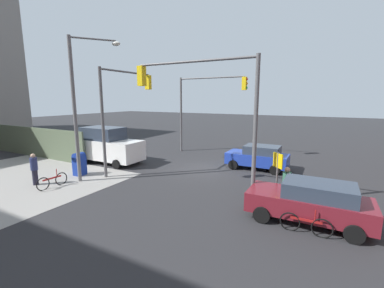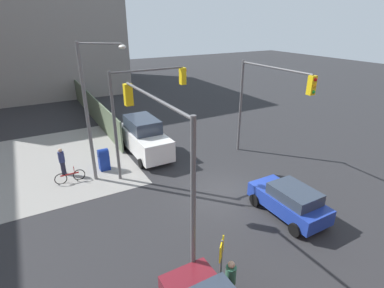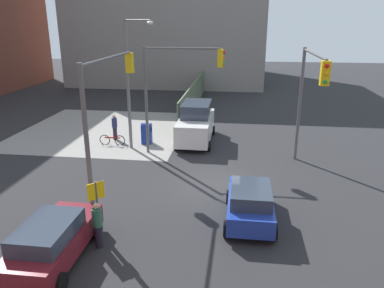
{
  "view_description": "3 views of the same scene",
  "coord_description": "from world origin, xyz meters",
  "px_view_note": "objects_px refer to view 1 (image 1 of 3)",
  "views": [
    {
      "loc": [
        -7.25,
        15.25,
        4.71
      ],
      "look_at": [
        0.28,
        1.28,
        1.89
      ],
      "focal_mm": 24.0,
      "sensor_mm": 36.0,
      "label": 1
    },
    {
      "loc": [
        -11.66,
        8.6,
        9.07
      ],
      "look_at": [
        1.9,
        0.92,
        2.51
      ],
      "focal_mm": 28.0,
      "sensor_mm": 36.0,
      "label": 2
    },
    {
      "loc": [
        -17.11,
        -1.11,
        7.92
      ],
      "look_at": [
        0.04,
        1.13,
        2.16
      ],
      "focal_mm": 35.0,
      "sensor_mm": 36.0,
      "label": 3
    }
  ],
  "objects_px": {
    "traffic_signal_se_corner": "(205,99)",
    "bicycle_at_crosswalk": "(306,225)",
    "street_lamp_corner": "(81,99)",
    "pedestrian_crossing": "(34,169)",
    "traffic_signal_ne_corner": "(123,100)",
    "pedestrian_waiting": "(286,186)",
    "van_white_delivery": "(107,145)",
    "bicycle_leaning_on_fence": "(52,181)",
    "coupe_blue": "(258,157)",
    "mailbox_blue": "(79,163)",
    "hatchback_maroon": "(310,201)",
    "traffic_signal_nw_corner": "(203,99)"
  },
  "relations": [
    {
      "from": "traffic_signal_se_corner",
      "to": "bicycle_at_crosswalk",
      "type": "height_order",
      "value": "traffic_signal_se_corner"
    },
    {
      "from": "street_lamp_corner",
      "to": "pedestrian_crossing",
      "type": "bearing_deg",
      "value": 45.97
    },
    {
      "from": "traffic_signal_se_corner",
      "to": "traffic_signal_ne_corner",
      "type": "distance_m",
      "value": 7.58
    },
    {
      "from": "traffic_signal_ne_corner",
      "to": "pedestrian_crossing",
      "type": "height_order",
      "value": "traffic_signal_ne_corner"
    },
    {
      "from": "street_lamp_corner",
      "to": "pedestrian_waiting",
      "type": "relative_size",
      "value": 4.5
    },
    {
      "from": "van_white_delivery",
      "to": "bicycle_leaning_on_fence",
      "type": "height_order",
      "value": "van_white_delivery"
    },
    {
      "from": "traffic_signal_se_corner",
      "to": "coupe_blue",
      "type": "xyz_separation_m",
      "value": [
        -5.36,
        2.81,
        -3.82
      ]
    },
    {
      "from": "coupe_blue",
      "to": "pedestrian_crossing",
      "type": "distance_m",
      "value": 13.51
    },
    {
      "from": "mailbox_blue",
      "to": "pedestrian_crossing",
      "type": "xyz_separation_m",
      "value": [
        0.6,
        2.4,
        0.16
      ]
    },
    {
      "from": "bicycle_leaning_on_fence",
      "to": "street_lamp_corner",
      "type": "bearing_deg",
      "value": -110.4
    },
    {
      "from": "hatchback_maroon",
      "to": "van_white_delivery",
      "type": "relative_size",
      "value": 0.82
    },
    {
      "from": "traffic_signal_se_corner",
      "to": "coupe_blue",
      "type": "height_order",
      "value": "traffic_signal_se_corner"
    },
    {
      "from": "traffic_signal_nw_corner",
      "to": "bicycle_leaning_on_fence",
      "type": "bearing_deg",
      "value": 19.44
    },
    {
      "from": "traffic_signal_nw_corner",
      "to": "coupe_blue",
      "type": "bearing_deg",
      "value": -100.61
    },
    {
      "from": "hatchback_maroon",
      "to": "bicycle_leaning_on_fence",
      "type": "xyz_separation_m",
      "value": [
        12.44,
        2.21,
        -0.5
      ]
    },
    {
      "from": "coupe_blue",
      "to": "bicycle_at_crosswalk",
      "type": "distance_m",
      "value": 8.5
    },
    {
      "from": "traffic_signal_nw_corner",
      "to": "hatchback_maroon",
      "type": "distance_m",
      "value": 6.17
    },
    {
      "from": "bicycle_at_crosswalk",
      "to": "bicycle_leaning_on_fence",
      "type": "bearing_deg",
      "value": 5.51
    },
    {
      "from": "pedestrian_waiting",
      "to": "bicycle_leaning_on_fence",
      "type": "bearing_deg",
      "value": 18.89
    },
    {
      "from": "coupe_blue",
      "to": "pedestrian_crossing",
      "type": "bearing_deg",
      "value": 42.26
    },
    {
      "from": "traffic_signal_ne_corner",
      "to": "traffic_signal_se_corner",
      "type": "bearing_deg",
      "value": -107.94
    },
    {
      "from": "traffic_signal_nw_corner",
      "to": "van_white_delivery",
      "type": "height_order",
      "value": "traffic_signal_nw_corner"
    },
    {
      "from": "traffic_signal_ne_corner",
      "to": "hatchback_maroon",
      "type": "bearing_deg",
      "value": 168.66
    },
    {
      "from": "hatchback_maroon",
      "to": "pedestrian_waiting",
      "type": "height_order",
      "value": "pedestrian_waiting"
    },
    {
      "from": "street_lamp_corner",
      "to": "bicycle_at_crosswalk",
      "type": "xyz_separation_m",
      "value": [
        -11.78,
        0.49,
        -4.35
      ]
    },
    {
      "from": "traffic_signal_se_corner",
      "to": "van_white_delivery",
      "type": "height_order",
      "value": "traffic_signal_se_corner"
    },
    {
      "from": "traffic_signal_nw_corner",
      "to": "bicycle_at_crosswalk",
      "type": "relative_size",
      "value": 3.71
    },
    {
      "from": "hatchback_maroon",
      "to": "pedestrian_waiting",
      "type": "relative_size",
      "value": 2.5
    },
    {
      "from": "coupe_blue",
      "to": "hatchback_maroon",
      "type": "distance_m",
      "value": 7.6
    },
    {
      "from": "van_white_delivery",
      "to": "pedestrian_waiting",
      "type": "distance_m",
      "value": 13.13
    },
    {
      "from": "traffic_signal_se_corner",
      "to": "bicycle_leaning_on_fence",
      "type": "xyz_separation_m",
      "value": [
        3.44,
        11.7,
        -4.32
      ]
    },
    {
      "from": "mailbox_blue",
      "to": "coupe_blue",
      "type": "relative_size",
      "value": 0.36
    },
    {
      "from": "traffic_signal_ne_corner",
      "to": "hatchback_maroon",
      "type": "relative_size",
      "value": 1.46
    },
    {
      "from": "coupe_blue",
      "to": "bicycle_leaning_on_fence",
      "type": "height_order",
      "value": "coupe_blue"
    },
    {
      "from": "street_lamp_corner",
      "to": "pedestrian_crossing",
      "type": "xyz_separation_m",
      "value": [
        1.83,
        1.89,
        -3.78
      ]
    },
    {
      "from": "pedestrian_crossing",
      "to": "traffic_signal_se_corner",
      "type": "bearing_deg",
      "value": -134.66
    },
    {
      "from": "traffic_signal_nw_corner",
      "to": "bicycle_leaning_on_fence",
      "type": "xyz_separation_m",
      "value": [
        7.64,
        2.7,
        -4.34
      ]
    },
    {
      "from": "traffic_signal_nw_corner",
      "to": "bicycle_at_crosswalk",
      "type": "height_order",
      "value": "traffic_signal_nw_corner"
    },
    {
      "from": "traffic_signal_nw_corner",
      "to": "bicycle_leaning_on_fence",
      "type": "distance_m",
      "value": 9.19
    },
    {
      "from": "traffic_signal_se_corner",
      "to": "bicycle_at_crosswalk",
      "type": "xyz_separation_m",
      "value": [
        -8.97,
        10.5,
        -4.32
      ]
    },
    {
      "from": "traffic_signal_ne_corner",
      "to": "coupe_blue",
      "type": "xyz_separation_m",
      "value": [
        -7.7,
        -4.4,
        -3.74
      ]
    },
    {
      "from": "traffic_signal_ne_corner",
      "to": "pedestrian_crossing",
      "type": "bearing_deg",
      "value": 63.87
    },
    {
      "from": "hatchback_maroon",
      "to": "van_white_delivery",
      "type": "xyz_separation_m",
      "value": [
        14.01,
        -3.19,
        0.44
      ]
    },
    {
      "from": "van_white_delivery",
      "to": "bicycle_at_crosswalk",
      "type": "distance_m",
      "value": 14.62
    },
    {
      "from": "hatchback_maroon",
      "to": "van_white_delivery",
      "type": "distance_m",
      "value": 14.38
    },
    {
      "from": "street_lamp_corner",
      "to": "hatchback_maroon",
      "type": "height_order",
      "value": "street_lamp_corner"
    },
    {
      "from": "traffic_signal_nw_corner",
      "to": "bicycle_at_crosswalk",
      "type": "xyz_separation_m",
      "value": [
        -4.76,
        1.5,
        -4.34
      ]
    },
    {
      "from": "pedestrian_crossing",
      "to": "bicycle_at_crosswalk",
      "type": "distance_m",
      "value": 13.69
    },
    {
      "from": "street_lamp_corner",
      "to": "hatchback_maroon",
      "type": "bearing_deg",
      "value": -177.47
    },
    {
      "from": "mailbox_blue",
      "to": "pedestrian_crossing",
      "type": "bearing_deg",
      "value": 75.96
    }
  ]
}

